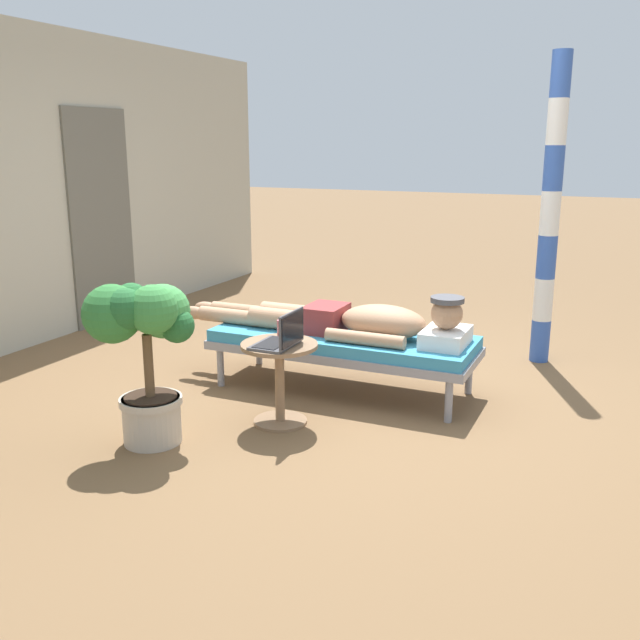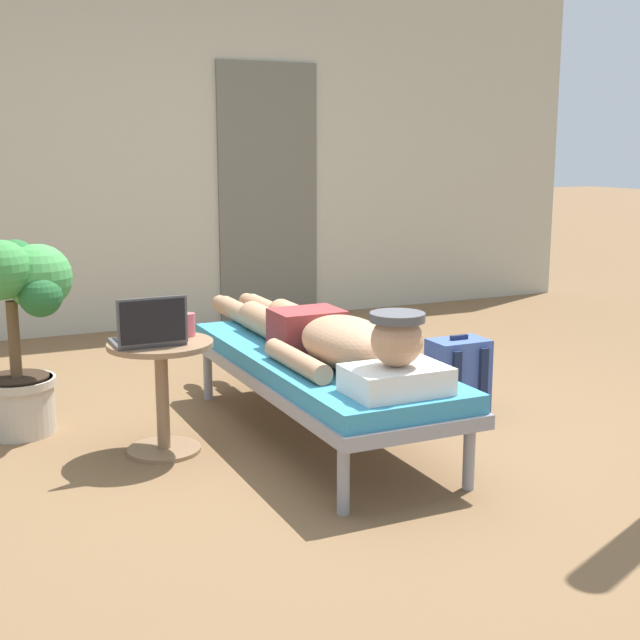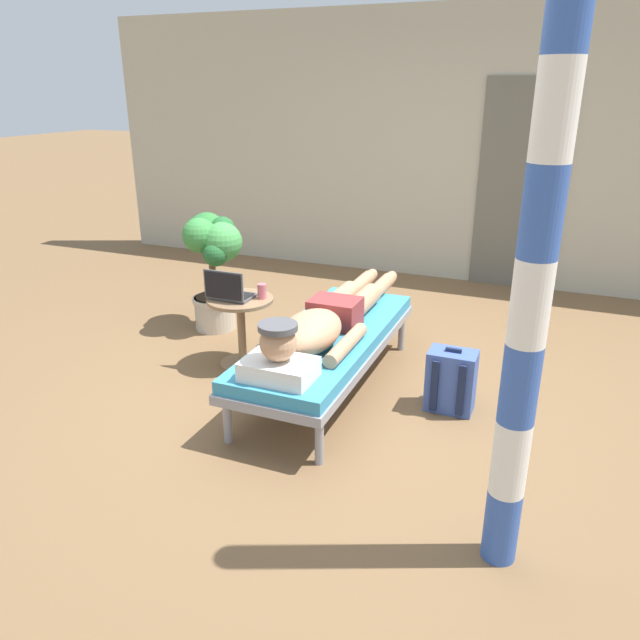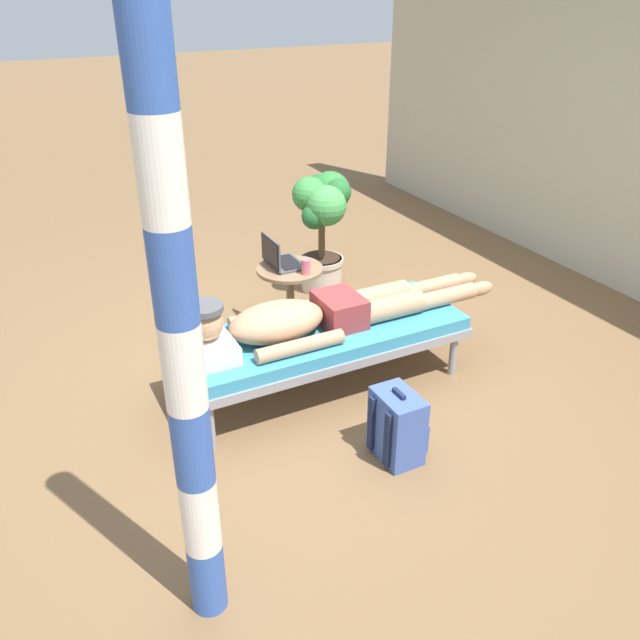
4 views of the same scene
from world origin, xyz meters
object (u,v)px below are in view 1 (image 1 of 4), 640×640
person_reclining (352,321)px  drink_glass (282,328)px  backpack (376,335)px  potted_plant (143,337)px  side_table (280,369)px  lounge_chair (343,343)px  laptop (282,338)px  porch_post (550,213)px

person_reclining → drink_glass: person_reclining is taller
backpack → potted_plant: 2.29m
person_reclining → side_table: bearing=165.2°
side_table → person_reclining: bearing=-14.8°
potted_plant → side_table: bearing=-44.5°
side_table → drink_glass: drink_glass is taller
side_table → potted_plant: bearing=135.5°
lounge_chair → laptop: bearing=174.4°
person_reclining → drink_glass: size_ratio=20.10×
lounge_chair → drink_glass: (-0.58, 0.19, 0.23)m
lounge_chair → backpack: (0.83, 0.05, -0.15)m
lounge_chair → potted_plant: potted_plant is taller
drink_glass → side_table: bearing=-159.2°
lounge_chair → porch_post: size_ratio=0.79×
side_table → drink_glass: bearing=20.8°
person_reclining → backpack: size_ratio=5.12×
side_table → drink_glass: size_ratio=4.84×
porch_post → lounge_chair: bearing=137.3°
lounge_chair → potted_plant: 1.52m
potted_plant → porch_post: bearing=-36.0°
person_reclining → porch_post: size_ratio=0.91×
lounge_chair → side_table: size_ratio=3.61×
backpack → porch_post: 1.66m
person_reclining → laptop: bearing=169.8°
laptop → porch_post: porch_post is taller
lounge_chair → side_table: (-0.73, 0.13, 0.01)m
laptop → drink_glass: 0.24m
person_reclining → laptop: (-0.79, 0.14, 0.06)m
lounge_chair → person_reclining: (0.00, -0.07, 0.17)m
lounge_chair → person_reclining: size_ratio=0.87×
lounge_chair → drink_glass: bearing=162.3°
potted_plant → person_reclining: bearing=-30.2°
person_reclining → drink_glass: 0.64m
lounge_chair → drink_glass: drink_glass is taller
potted_plant → backpack: bearing=-16.9°
potted_plant → porch_post: 3.27m
side_table → porch_post: size_ratio=0.22×
backpack → side_table: bearing=177.1°
drink_glass → backpack: (1.41, -0.14, -0.38)m
drink_glass → potted_plant: bearing=144.9°
person_reclining → potted_plant: size_ratio=2.24×
side_table → laptop: (-0.06, -0.05, 0.23)m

